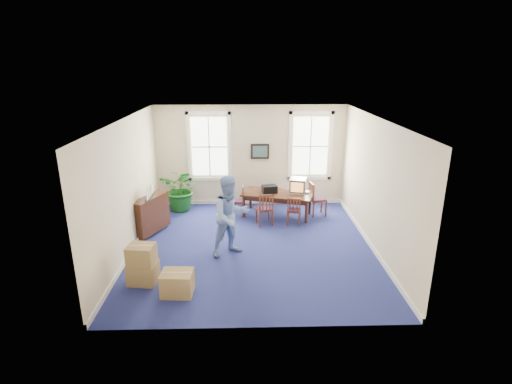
{
  "coord_description": "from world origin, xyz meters",
  "views": [
    {
      "loc": [
        -0.17,
        -9.18,
        4.46
      ],
      "look_at": [
        0.1,
        0.6,
        1.25
      ],
      "focal_mm": 28.0,
      "sensor_mm": 36.0,
      "label": 1
    }
  ],
  "objects_px": {
    "man": "(231,216)",
    "cardboard_boxes": "(154,261)",
    "chair_near_left": "(264,209)",
    "crt_tv": "(298,185)",
    "potted_plant": "(182,189)",
    "credenza": "(151,216)",
    "conference_table": "(277,204)"
  },
  "relations": [
    {
      "from": "man",
      "to": "chair_near_left",
      "type": "bearing_deg",
      "value": 34.58
    },
    {
      "from": "chair_near_left",
      "to": "credenza",
      "type": "distance_m",
      "value": 3.12
    },
    {
      "from": "conference_table",
      "to": "crt_tv",
      "type": "xyz_separation_m",
      "value": [
        0.61,
        0.05,
        0.57
      ]
    },
    {
      "from": "credenza",
      "to": "chair_near_left",
      "type": "bearing_deg",
      "value": 33.09
    },
    {
      "from": "chair_near_left",
      "to": "man",
      "type": "distance_m",
      "value": 2.08
    },
    {
      "from": "conference_table",
      "to": "man",
      "type": "relative_size",
      "value": 1.06
    },
    {
      "from": "man",
      "to": "cardboard_boxes",
      "type": "distance_m",
      "value": 2.05
    },
    {
      "from": "conference_table",
      "to": "crt_tv",
      "type": "distance_m",
      "value": 0.84
    },
    {
      "from": "chair_near_left",
      "to": "cardboard_boxes",
      "type": "relative_size",
      "value": 0.61
    },
    {
      "from": "crt_tv",
      "to": "potted_plant",
      "type": "bearing_deg",
      "value": -174.49
    },
    {
      "from": "crt_tv",
      "to": "chair_near_left",
      "type": "height_order",
      "value": "crt_tv"
    },
    {
      "from": "chair_near_left",
      "to": "credenza",
      "type": "height_order",
      "value": "credenza"
    },
    {
      "from": "conference_table",
      "to": "chair_near_left",
      "type": "distance_m",
      "value": 0.84
    },
    {
      "from": "chair_near_left",
      "to": "credenza",
      "type": "relative_size",
      "value": 0.78
    },
    {
      "from": "conference_table",
      "to": "credenza",
      "type": "distance_m",
      "value": 3.72
    },
    {
      "from": "crt_tv",
      "to": "potted_plant",
      "type": "relative_size",
      "value": 0.38
    },
    {
      "from": "conference_table",
      "to": "crt_tv",
      "type": "bearing_deg",
      "value": 20.84
    },
    {
      "from": "conference_table",
      "to": "potted_plant",
      "type": "height_order",
      "value": "potted_plant"
    },
    {
      "from": "man",
      "to": "potted_plant",
      "type": "height_order",
      "value": "man"
    },
    {
      "from": "crt_tv",
      "to": "cardboard_boxes",
      "type": "height_order",
      "value": "crt_tv"
    },
    {
      "from": "credenza",
      "to": "cardboard_boxes",
      "type": "distance_m",
      "value": 2.54
    },
    {
      "from": "potted_plant",
      "to": "cardboard_boxes",
      "type": "bearing_deg",
      "value": -89.53
    },
    {
      "from": "crt_tv",
      "to": "credenza",
      "type": "relative_size",
      "value": 0.42
    },
    {
      "from": "chair_near_left",
      "to": "potted_plant",
      "type": "relative_size",
      "value": 0.7
    },
    {
      "from": "man",
      "to": "potted_plant",
      "type": "xyz_separation_m",
      "value": [
        -1.63,
        3.04,
        -0.29
      ]
    },
    {
      "from": "conference_table",
      "to": "cardboard_boxes",
      "type": "xyz_separation_m",
      "value": [
        -2.9,
        -3.7,
        0.1
      ]
    },
    {
      "from": "chair_near_left",
      "to": "potted_plant",
      "type": "xyz_separation_m",
      "value": [
        -2.51,
        1.23,
        0.21
      ]
    },
    {
      "from": "crt_tv",
      "to": "chair_near_left",
      "type": "relative_size",
      "value": 0.54
    },
    {
      "from": "man",
      "to": "conference_table",
      "type": "bearing_deg",
      "value": 33.14
    },
    {
      "from": "conference_table",
      "to": "man",
      "type": "distance_m",
      "value": 2.91
    },
    {
      "from": "crt_tv",
      "to": "chair_near_left",
      "type": "xyz_separation_m",
      "value": [
        -1.04,
        -0.76,
        -0.44
      ]
    },
    {
      "from": "potted_plant",
      "to": "cardboard_boxes",
      "type": "relative_size",
      "value": 0.87
    }
  ]
}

